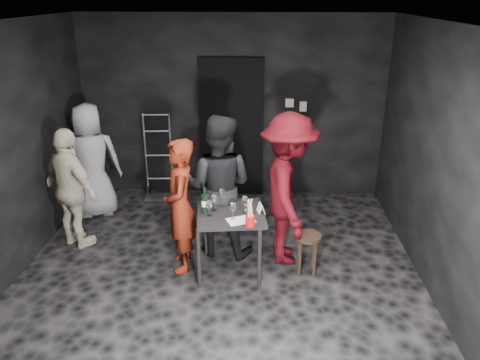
{
  "coord_description": "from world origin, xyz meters",
  "views": [
    {
      "loc": [
        0.45,
        -4.34,
        2.97
      ],
      "look_at": [
        0.23,
        0.25,
        1.11
      ],
      "focal_mm": 35.0,
      "sensor_mm": 36.0,
      "label": 1
    }
  ],
  "objects_px": {
    "server_red": "(180,205)",
    "wine_bottle": "(205,203)",
    "bystander_cream": "(71,189)",
    "breadstick_cup": "(250,213)",
    "man_maroon": "(289,177)",
    "tasting_table": "(231,220)",
    "bystander_grey": "(91,157)",
    "hand_truck": "(160,182)",
    "stool": "(307,244)",
    "woman_black": "(219,177)"
  },
  "relations": [
    {
      "from": "woman_black",
      "to": "bystander_grey",
      "type": "distance_m",
      "value": 2.07
    },
    {
      "from": "tasting_table",
      "to": "bystander_grey",
      "type": "distance_m",
      "value": 2.46
    },
    {
      "from": "hand_truck",
      "to": "man_maroon",
      "type": "relative_size",
      "value": 0.62
    },
    {
      "from": "man_maroon",
      "to": "stool",
      "type": "bearing_deg",
      "value": -147.37
    },
    {
      "from": "server_red",
      "to": "bystander_cream",
      "type": "bearing_deg",
      "value": -117.45
    },
    {
      "from": "bystander_grey",
      "to": "bystander_cream",
      "type": "bearing_deg",
      "value": 76.52
    },
    {
      "from": "hand_truck",
      "to": "tasting_table",
      "type": "height_order",
      "value": "hand_truck"
    },
    {
      "from": "man_maroon",
      "to": "bystander_cream",
      "type": "relative_size",
      "value": 1.37
    },
    {
      "from": "hand_truck",
      "to": "server_red",
      "type": "height_order",
      "value": "server_red"
    },
    {
      "from": "tasting_table",
      "to": "bystander_cream",
      "type": "bearing_deg",
      "value": 165.38
    },
    {
      "from": "bystander_cream",
      "to": "breadstick_cup",
      "type": "distance_m",
      "value": 2.33
    },
    {
      "from": "hand_truck",
      "to": "bystander_grey",
      "type": "bearing_deg",
      "value": -143.38
    },
    {
      "from": "bystander_cream",
      "to": "bystander_grey",
      "type": "distance_m",
      "value": 0.89
    },
    {
      "from": "server_red",
      "to": "woman_black",
      "type": "bearing_deg",
      "value": 122.75
    },
    {
      "from": "wine_bottle",
      "to": "bystander_grey",
      "type": "bearing_deg",
      "value": 140.72
    },
    {
      "from": "stool",
      "to": "woman_black",
      "type": "relative_size",
      "value": 0.24
    },
    {
      "from": "man_maroon",
      "to": "breadstick_cup",
      "type": "bearing_deg",
      "value": 141.97
    },
    {
      "from": "server_red",
      "to": "stool",
      "type": "bearing_deg",
      "value": 77.82
    },
    {
      "from": "bystander_cream",
      "to": "man_maroon",
      "type": "bearing_deg",
      "value": -151.74
    },
    {
      "from": "man_maroon",
      "to": "bystander_cream",
      "type": "xyz_separation_m",
      "value": [
        -2.59,
        0.19,
        -0.28
      ]
    },
    {
      "from": "man_maroon",
      "to": "breadstick_cup",
      "type": "relative_size",
      "value": 6.72
    },
    {
      "from": "woman_black",
      "to": "stool",
      "type": "bearing_deg",
      "value": 168.52
    },
    {
      "from": "tasting_table",
      "to": "stool",
      "type": "xyz_separation_m",
      "value": [
        0.85,
        0.04,
        -0.29
      ]
    },
    {
      "from": "woman_black",
      "to": "man_maroon",
      "type": "relative_size",
      "value": 0.93
    },
    {
      "from": "breadstick_cup",
      "to": "server_red",
      "type": "bearing_deg",
      "value": 153.34
    },
    {
      "from": "man_maroon",
      "to": "bystander_cream",
      "type": "height_order",
      "value": "man_maroon"
    },
    {
      "from": "tasting_table",
      "to": "bystander_grey",
      "type": "bearing_deg",
      "value": 145.34
    },
    {
      "from": "stool",
      "to": "wine_bottle",
      "type": "distance_m",
      "value": 1.24
    },
    {
      "from": "hand_truck",
      "to": "tasting_table",
      "type": "bearing_deg",
      "value": -63.44
    },
    {
      "from": "bystander_grey",
      "to": "breadstick_cup",
      "type": "height_order",
      "value": "bystander_grey"
    },
    {
      "from": "tasting_table",
      "to": "stool",
      "type": "bearing_deg",
      "value": 2.74
    },
    {
      "from": "bystander_cream",
      "to": "woman_black",
      "type": "bearing_deg",
      "value": -149.39
    },
    {
      "from": "stool",
      "to": "bystander_grey",
      "type": "relative_size",
      "value": 0.27
    },
    {
      "from": "tasting_table",
      "to": "bystander_grey",
      "type": "xyz_separation_m",
      "value": [
        -2.01,
        1.39,
        0.21
      ]
    },
    {
      "from": "wine_bottle",
      "to": "breadstick_cup",
      "type": "xyz_separation_m",
      "value": [
        0.49,
        -0.28,
        0.03
      ]
    },
    {
      "from": "woman_black",
      "to": "bystander_grey",
      "type": "height_order",
      "value": "woman_black"
    },
    {
      "from": "hand_truck",
      "to": "stool",
      "type": "relative_size",
      "value": 2.77
    },
    {
      "from": "breadstick_cup",
      "to": "woman_black",
      "type": "bearing_deg",
      "value": 116.97
    },
    {
      "from": "woman_black",
      "to": "tasting_table",
      "type": "bearing_deg",
      "value": 121.25
    },
    {
      "from": "hand_truck",
      "to": "bystander_cream",
      "type": "height_order",
      "value": "bystander_cream"
    },
    {
      "from": "server_red",
      "to": "wine_bottle",
      "type": "bearing_deg",
      "value": 58.36
    },
    {
      "from": "tasting_table",
      "to": "server_red",
      "type": "xyz_separation_m",
      "value": [
        -0.57,
        0.08,
        0.13
      ]
    },
    {
      "from": "stool",
      "to": "woman_black",
      "type": "bearing_deg",
      "value": 157.87
    },
    {
      "from": "server_red",
      "to": "hand_truck",
      "type": "bearing_deg",
      "value": -171.47
    },
    {
      "from": "woman_black",
      "to": "bystander_cream",
      "type": "xyz_separation_m",
      "value": [
        -1.79,
        0.05,
        -0.21
      ]
    },
    {
      "from": "bystander_cream",
      "to": "tasting_table",
      "type": "bearing_deg",
      "value": -162.26
    },
    {
      "from": "stool",
      "to": "bystander_grey",
      "type": "xyz_separation_m",
      "value": [
        -2.86,
        1.35,
        0.5
      ]
    },
    {
      "from": "tasting_table",
      "to": "wine_bottle",
      "type": "relative_size",
      "value": 2.54
    },
    {
      "from": "server_red",
      "to": "bystander_cream",
      "type": "relative_size",
      "value": 1.03
    },
    {
      "from": "man_maroon",
      "to": "bystander_grey",
      "type": "height_order",
      "value": "man_maroon"
    }
  ]
}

